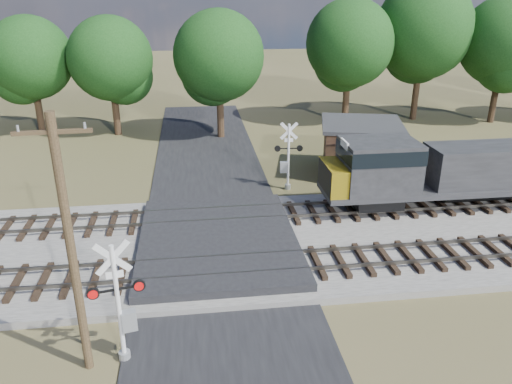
{
  "coord_description": "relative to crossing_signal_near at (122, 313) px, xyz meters",
  "views": [
    {
      "loc": [
        -0.89,
        -19.67,
        10.99
      ],
      "look_at": [
        1.93,
        2.0,
        2.06
      ],
      "focal_mm": 35.0,
      "sensor_mm": 36.0,
      "label": 1
    }
  ],
  "objects": [
    {
      "name": "ground",
      "position": [
        3.31,
        6.5,
        -1.77
      ],
      "size": [
        160.0,
        160.0,
        0.0
      ],
      "primitive_type": "plane",
      "color": "#444424",
      "rests_on": "ground"
    },
    {
      "name": "ballast_bed",
      "position": [
        13.31,
        7.0,
        -1.62
      ],
      "size": [
        140.0,
        10.0,
        0.3
      ],
      "primitive_type": "cube",
      "color": "gray",
      "rests_on": "ground"
    },
    {
      "name": "road",
      "position": [
        3.31,
        6.5,
        -1.73
      ],
      "size": [
        7.0,
        60.0,
        0.08
      ],
      "primitive_type": "cube",
      "color": "black",
      "rests_on": "ground"
    },
    {
      "name": "crossing_panel",
      "position": [
        3.31,
        7.0,
        -1.45
      ],
      "size": [
        7.0,
        9.0,
        0.62
      ],
      "primitive_type": "cube",
      "color": "#262628",
      "rests_on": "ground"
    },
    {
      "name": "track_near",
      "position": [
        6.43,
        4.5,
        -1.36
      ],
      "size": [
        140.0,
        2.6,
        0.33
      ],
      "color": "black",
      "rests_on": "ballast_bed"
    },
    {
      "name": "track_far",
      "position": [
        6.43,
        9.5,
        -1.36
      ],
      "size": [
        140.0,
        2.6,
        0.33
      ],
      "color": "black",
      "rests_on": "ballast_bed"
    },
    {
      "name": "crossing_signal_near",
      "position": [
        0.0,
        0.0,
        0.0
      ],
      "size": [
        1.7,
        0.48,
        4.25
      ],
      "rotation": [
        0.0,
        0.0,
        0.21
      ],
      "color": "silver",
      "rests_on": "ground"
    },
    {
      "name": "crossing_signal_far",
      "position": [
        7.72,
        13.73,
        -0.08
      ],
      "size": [
        1.64,
        0.36,
        4.06
      ],
      "rotation": [
        0.0,
        0.0,
        3.06
      ],
      "color": "silver",
      "rests_on": "ground"
    },
    {
      "name": "utility_pole",
      "position": [
        -1.16,
        -0.2,
        2.54
      ],
      "size": [
        1.99,
        0.27,
        8.13
      ],
      "rotation": [
        0.0,
        0.0,
        0.05
      ],
      "color": "#322717",
      "rests_on": "ground"
    },
    {
      "name": "equipment_shed",
      "position": [
        12.81,
        15.78,
        -0.08
      ],
      "size": [
        5.93,
        5.93,
        3.34
      ],
      "rotation": [
        0.0,
        0.0,
        -0.24
      ],
      "color": "#3F241B",
      "rests_on": "ground"
    },
    {
      "name": "treeline",
      "position": [
        12.44,
        27.16,
        5.15
      ],
      "size": [
        78.86,
        11.4,
        11.98
      ],
      "color": "black",
      "rests_on": "ground"
    }
  ]
}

